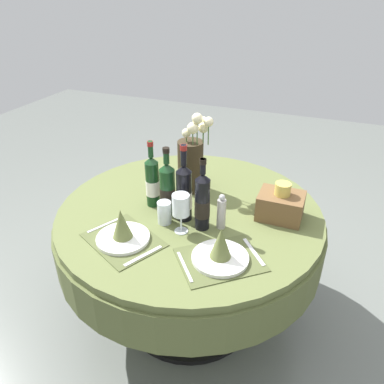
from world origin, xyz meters
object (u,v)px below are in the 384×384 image
at_px(wine_bottle_left, 167,188).
at_px(wine_glass_right, 181,206).
at_px(dining_table, 190,232).
at_px(woven_basket_side_right, 281,205).
at_px(place_setting_right, 220,251).
at_px(flower_vase, 191,161).
at_px(tumbler_near_left, 164,212).
at_px(place_setting_left, 122,232).
at_px(wine_bottle_right, 184,193).
at_px(wine_bottle_rear, 152,181).
at_px(wine_bottle_centre, 202,202).
at_px(pepper_mill, 221,213).

height_order(wine_bottle_left, wine_glass_right, wine_bottle_left).
bearing_deg(dining_table, woven_basket_side_right, 11.82).
relative_size(place_setting_right, flower_vase, 0.95).
relative_size(flower_vase, tumbler_near_left, 3.99).
distance_m(place_setting_left, wine_bottle_left, 0.32).
height_order(dining_table, wine_bottle_right, wine_bottle_right).
bearing_deg(tumbler_near_left, wine_bottle_right, 41.64).
bearing_deg(woven_basket_side_right, wine_bottle_rear, -169.03).
height_order(wine_bottle_rear, wine_glass_right, wine_bottle_rear).
distance_m(wine_bottle_centre, pepper_mill, 0.11).
xyz_separation_m(wine_bottle_left, wine_glass_right, (0.13, -0.13, 0.01)).
height_order(dining_table, wine_bottle_left, wine_bottle_left).
xyz_separation_m(flower_vase, wine_glass_right, (0.10, -0.39, -0.03)).
xyz_separation_m(wine_bottle_rear, wine_glass_right, (0.23, -0.17, 0.00)).
height_order(wine_bottle_left, pepper_mill, wine_bottle_left).
bearing_deg(place_setting_left, wine_bottle_centre, 37.51).
relative_size(dining_table, pepper_mill, 7.65).
height_order(place_setting_right, wine_glass_right, wine_glass_right).
distance_m(place_setting_left, wine_glass_right, 0.28).
height_order(flower_vase, wine_glass_right, flower_vase).
xyz_separation_m(wine_bottle_centre, pepper_mill, (0.08, 0.03, -0.06)).
bearing_deg(wine_glass_right, pepper_mill, 31.34).
relative_size(wine_bottle_centre, tumbler_near_left, 3.16).
height_order(place_setting_left, flower_vase, flower_vase).
bearing_deg(place_setting_right, pepper_mill, 107.14).
relative_size(tumbler_near_left, woven_basket_side_right, 0.52).
bearing_deg(place_setting_right, place_setting_left, -176.03).
height_order(pepper_mill, woven_basket_side_right, woven_basket_side_right).
height_order(place_setting_right, woven_basket_side_right, woven_basket_side_right).
bearing_deg(wine_bottle_rear, dining_table, 8.96).
xyz_separation_m(flower_vase, pepper_mill, (0.27, -0.29, -0.09)).
xyz_separation_m(place_setting_left, wine_bottle_left, (0.09, 0.29, 0.09)).
distance_m(wine_bottle_left, tumbler_near_left, 0.12).
bearing_deg(place_setting_right, flower_vase, 122.83).
height_order(wine_bottle_rear, tumbler_near_left, wine_bottle_rear).
bearing_deg(flower_vase, place_setting_right, -57.17).
height_order(place_setting_right, wine_bottle_centre, wine_bottle_centre).
bearing_deg(wine_bottle_rear, wine_bottle_left, -20.01).
bearing_deg(wine_bottle_centre, dining_table, 131.48).
distance_m(place_setting_right, pepper_mill, 0.24).
bearing_deg(wine_bottle_centre, place_setting_right, -51.87).
relative_size(wine_bottle_rear, wine_glass_right, 1.80).
xyz_separation_m(wine_bottle_centre, wine_bottle_right, (-0.11, 0.04, 0.00)).
relative_size(flower_vase, wine_bottle_rear, 1.27).
bearing_deg(wine_glass_right, wine_bottle_right, 104.99).
xyz_separation_m(wine_bottle_centre, wine_bottle_rear, (-0.31, 0.10, -0.01)).
relative_size(wine_bottle_left, wine_bottle_centre, 0.98).
xyz_separation_m(wine_glass_right, tumbler_near_left, (-0.10, 0.04, -0.08)).
xyz_separation_m(place_setting_right, tumbler_near_left, (-0.33, 0.17, 0.01)).
bearing_deg(tumbler_near_left, place_setting_left, -119.65).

